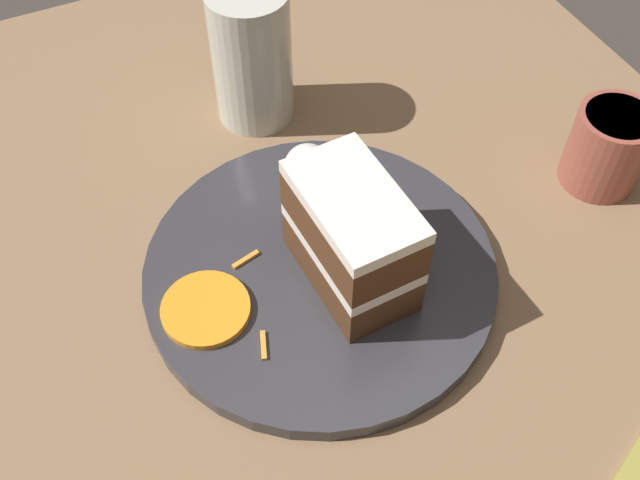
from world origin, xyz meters
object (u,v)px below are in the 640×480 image
object	(u,v)px
drinking_glass	(253,64)
coffee_mug	(608,145)
orange_garnish	(206,309)
cream_dollop	(309,169)
plate	(320,271)
cake_slice	(348,239)

from	to	relation	value
drinking_glass	coffee_mug	xyz separation A→B (m)	(-0.22, -0.25, -0.02)
orange_garnish	coffee_mug	size ratio (longest dim) A/B	0.92
coffee_mug	cream_dollop	bearing A→B (deg)	70.07
orange_garnish	plate	bearing A→B (deg)	-88.85
plate	coffee_mug	xyz separation A→B (m)	(-0.01, -0.28, 0.03)
cream_dollop	coffee_mug	distance (m)	0.27
drinking_glass	coffee_mug	size ratio (longest dim) A/B	1.78
plate	orange_garnish	bearing A→B (deg)	91.15
plate	orange_garnish	size ratio (longest dim) A/B	4.13
plate	drinking_glass	bearing A→B (deg)	-7.94
cake_slice	coffee_mug	size ratio (longest dim) A/B	1.51
plate	cake_slice	distance (m)	0.06
plate	coffee_mug	size ratio (longest dim) A/B	3.79
coffee_mug	drinking_glass	bearing A→B (deg)	48.91
plate	orange_garnish	xyz separation A→B (m)	(-0.00, 0.10, 0.01)
cream_dollop	plate	bearing A→B (deg)	160.66
drinking_glass	plate	bearing A→B (deg)	172.06
cream_dollop	cake_slice	bearing A→B (deg)	171.83
drinking_glass	orange_garnish	bearing A→B (deg)	148.73
plate	drinking_glass	size ratio (longest dim) A/B	2.13
plate	cream_dollop	distance (m)	0.09
coffee_mug	cake_slice	bearing A→B (deg)	92.38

